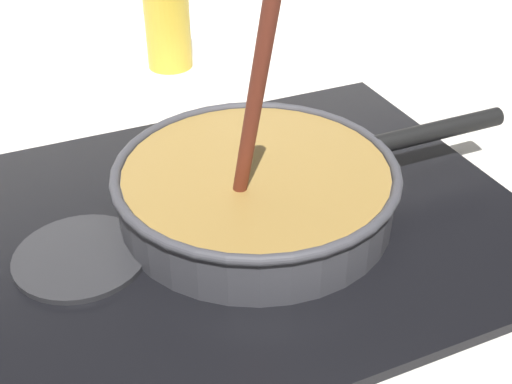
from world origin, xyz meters
TOP-DOWN VIEW (x-y plane):
  - ground at (0.00, 0.00)m, footprint 2.40×1.60m
  - hob_plate at (-0.03, 0.09)m, footprint 0.56×0.48m
  - burner_ring at (-0.03, 0.09)m, footprint 0.19×0.19m
  - spare_burner at (-0.22, 0.09)m, footprint 0.13×0.13m
  - cooking_pan at (-0.03, 0.09)m, footprint 0.47×0.30m
  - sauce_bottle at (0.01, 0.53)m, footprint 0.07×0.07m

SIDE VIEW (x-z plane):
  - ground at x=0.00m, z-range -0.04..0.00m
  - hob_plate at x=-0.03m, z-range 0.00..0.01m
  - spare_burner at x=-0.22m, z-range 0.01..0.02m
  - burner_ring at x=-0.03m, z-range 0.01..0.02m
  - cooking_pan at x=-0.03m, z-range -0.10..0.19m
  - sauce_bottle at x=0.01m, z-range -0.02..0.20m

